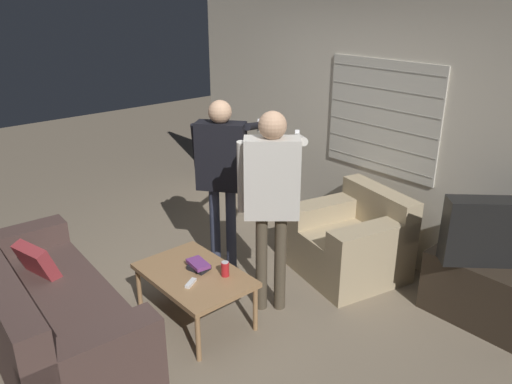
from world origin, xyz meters
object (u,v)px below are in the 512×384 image
at_px(person_right_standing, 272,188).
at_px(couch_blue, 43,312).
at_px(tv, 494,232).
at_px(soda_can, 225,269).
at_px(armchair_beige, 352,241).
at_px(coffee_table, 194,277).
at_px(book_stack, 199,266).
at_px(person_left_standing, 222,165).
at_px(spare_remote, 191,283).

bearing_deg(person_right_standing, couch_blue, -162.89).
relative_size(tv, soda_can, 5.51).
bearing_deg(soda_can, tv, 49.87).
bearing_deg(armchair_beige, tv, -157.56).
xyz_separation_m(coffee_table, book_stack, (-0.02, 0.06, 0.08)).
bearing_deg(person_left_standing, armchair_beige, 6.70).
height_order(armchair_beige, coffee_table, armchair_beige).
height_order(person_right_standing, soda_can, person_right_standing).
bearing_deg(person_right_standing, tv, -5.98).
height_order(coffee_table, person_right_standing, person_right_standing).
distance_m(person_right_standing, soda_can, 0.75).
relative_size(tv, spare_remote, 5.22).
xyz_separation_m(couch_blue, soda_can, (0.67, 1.24, 0.19)).
height_order(armchair_beige, soda_can, armchair_beige).
bearing_deg(person_right_standing, armchair_beige, 36.30).
xyz_separation_m(person_left_standing, soda_can, (0.74, -0.55, -0.58)).
distance_m(person_left_standing, person_right_standing, 0.83).
bearing_deg(person_right_standing, person_left_standing, 122.74).
bearing_deg(armchair_beige, spare_remote, 95.30).
xyz_separation_m(coffee_table, spare_remote, (0.13, -0.12, 0.05)).
bearing_deg(person_left_standing, person_right_standing, -46.08).
bearing_deg(coffee_table, soda_can, 39.85).
bearing_deg(tv, coffee_table, 3.12).
height_order(book_stack, spare_remote, book_stack).
xyz_separation_m(book_stack, soda_can, (0.22, 0.11, 0.03)).
distance_m(book_stack, spare_remote, 0.23).
xyz_separation_m(person_left_standing, spare_remote, (0.66, -0.84, -0.63)).
xyz_separation_m(couch_blue, coffee_table, (0.47, 1.07, 0.09)).
relative_size(coffee_table, tv, 1.39).
distance_m(couch_blue, soda_can, 1.42).
relative_size(armchair_beige, person_right_standing, 0.63).
bearing_deg(tv, person_right_standing, -2.85).
xyz_separation_m(coffee_table, person_left_standing, (-0.54, 0.72, 0.68)).
distance_m(tv, person_right_standing, 1.79).
relative_size(armchair_beige, coffee_table, 1.14).
bearing_deg(couch_blue, spare_remote, 61.36).
height_order(coffee_table, spare_remote, spare_remote).
height_order(tv, soda_can, tv).
bearing_deg(spare_remote, book_stack, 99.83).
xyz_separation_m(tv, book_stack, (-1.60, -1.74, -0.34)).
bearing_deg(tv, couch_blue, 8.91).
xyz_separation_m(armchair_beige, soda_can, (-0.17, -1.44, 0.18)).
distance_m(couch_blue, person_right_standing, 2.00).
height_order(couch_blue, spare_remote, couch_blue).
distance_m(couch_blue, armchair_beige, 2.80).
distance_m(tv, person_left_standing, 2.39).
height_order(person_right_standing, spare_remote, person_right_standing).
relative_size(person_left_standing, soda_can, 13.47).
relative_size(tv, person_right_standing, 0.40).
bearing_deg(person_left_standing, book_stack, -89.43).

